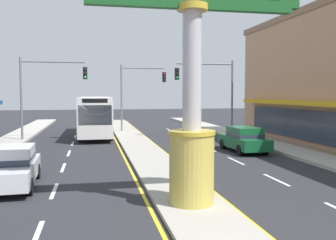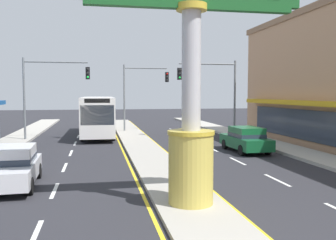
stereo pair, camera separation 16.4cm
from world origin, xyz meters
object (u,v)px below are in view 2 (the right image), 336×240
object	(u,v)px
traffic_light_right_side	(214,85)
bus_far_left_oncoming	(98,114)
sedan_mid_left_lane	(246,139)
traffic_light_median_far	(141,87)
district_sign	(191,86)
sedan_far_right_lane	(12,166)
traffic_light_left_side	(49,84)

from	to	relation	value
traffic_light_right_side	bus_far_left_oncoming	xyz separation A→B (m)	(-9.11, 3.32, -2.38)
sedan_mid_left_lane	traffic_light_median_far	bearing A→B (deg)	110.69
district_sign	sedan_far_right_lane	bearing A→B (deg)	147.60
traffic_light_median_far	sedan_mid_left_lane	size ratio (longest dim) A/B	1.43
district_sign	sedan_mid_left_lane	size ratio (longest dim) A/B	1.77
bus_far_left_oncoming	traffic_light_median_far	bearing A→B (deg)	32.63
district_sign	traffic_light_left_side	world-z (taller)	district_sign
traffic_light_right_side	sedan_mid_left_lane	size ratio (longest dim) A/B	1.43
traffic_light_right_side	bus_far_left_oncoming	size ratio (longest dim) A/B	0.55
sedan_far_right_lane	traffic_light_right_side	bearing A→B (deg)	47.60
sedan_mid_left_lane	bus_far_left_oncoming	bearing A→B (deg)	129.91
sedan_mid_left_lane	traffic_light_right_side	bearing A→B (deg)	87.75
sedan_mid_left_lane	sedan_far_right_lane	bearing A→B (deg)	-152.32
traffic_light_right_side	sedan_mid_left_lane	world-z (taller)	traffic_light_right_side
district_sign	traffic_light_left_side	size ratio (longest dim) A/B	1.24
traffic_light_left_side	traffic_light_median_far	bearing A→B (deg)	35.66
traffic_light_median_far	sedan_mid_left_lane	xyz separation A→B (m)	(4.93, -13.04, -3.41)
district_sign	sedan_mid_left_lane	bearing A→B (deg)	59.29
traffic_light_left_side	sedan_far_right_lane	bearing A→B (deg)	-88.85
traffic_light_median_far	sedan_mid_left_lane	distance (m)	14.35
district_sign	sedan_far_right_lane	xyz separation A→B (m)	(-6.06, 3.85, -3.00)
sedan_mid_left_lane	bus_far_left_oncoming	xyz separation A→B (m)	(-8.82, 10.55, 1.08)
district_sign	bus_far_left_oncoming	world-z (taller)	district_sign
traffic_light_right_side	sedan_mid_left_lane	bearing A→B (deg)	-92.25
district_sign	traffic_light_median_far	size ratio (longest dim) A/B	1.24
traffic_light_left_side	bus_far_left_oncoming	world-z (taller)	traffic_light_left_side
sedan_far_right_lane	sedan_mid_left_lane	world-z (taller)	same
district_sign	sedan_far_right_lane	distance (m)	7.78
district_sign	bus_far_left_oncoming	distance (m)	21.03
traffic_light_right_side	sedan_far_right_lane	size ratio (longest dim) A/B	1.42
district_sign	traffic_light_median_far	world-z (taller)	district_sign
district_sign	traffic_light_median_far	bearing A→B (deg)	87.20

